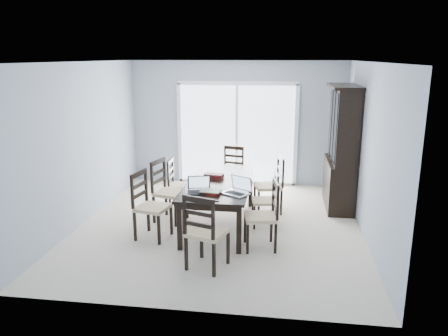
{
  "coord_description": "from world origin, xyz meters",
  "views": [
    {
      "loc": [
        0.99,
        -6.61,
        2.68
      ],
      "look_at": [
        0.07,
        0.0,
        0.97
      ],
      "focal_mm": 35.0,
      "sensor_mm": 36.0,
      "label": 1
    }
  ],
  "objects_px": {
    "chair_end_far": "(232,166)",
    "hot_tub": "(210,153)",
    "dining_table": "(220,186)",
    "chair_left_mid": "(165,184)",
    "chair_left_far": "(176,179)",
    "laptop_dark": "(199,189)",
    "chair_end_near": "(203,225)",
    "cell_phone": "(216,201)",
    "china_hutch": "(342,149)",
    "chair_right_mid": "(270,194)",
    "chair_right_near": "(267,208)",
    "chair_left_near": "(146,198)",
    "laptop_silver": "(235,190)",
    "chair_right_far": "(274,178)",
    "game_box": "(214,176)"
  },
  "relations": [
    {
      "from": "chair_end_far",
      "to": "hot_tub",
      "type": "xyz_separation_m",
      "value": [
        -0.75,
        1.74,
        -0.16
      ]
    },
    {
      "from": "dining_table",
      "to": "chair_left_mid",
      "type": "xyz_separation_m",
      "value": [
        -0.94,
        0.12,
        -0.04
      ]
    },
    {
      "from": "chair_left_far",
      "to": "laptop_dark",
      "type": "height_order",
      "value": "chair_left_far"
    },
    {
      "from": "chair_left_mid",
      "to": "chair_end_near",
      "type": "bearing_deg",
      "value": 44.55
    },
    {
      "from": "chair_end_far",
      "to": "laptop_dark",
      "type": "height_order",
      "value": "chair_end_far"
    },
    {
      "from": "cell_phone",
      "to": "laptop_dark",
      "type": "bearing_deg",
      "value": 135.52
    },
    {
      "from": "chair_left_mid",
      "to": "chair_left_far",
      "type": "xyz_separation_m",
      "value": [
        0.05,
        0.59,
        -0.08
      ]
    },
    {
      "from": "china_hutch",
      "to": "hot_tub",
      "type": "height_order",
      "value": "china_hutch"
    },
    {
      "from": "chair_left_far",
      "to": "chair_end_far",
      "type": "xyz_separation_m",
      "value": [
        0.89,
        0.96,
        0.03
      ]
    },
    {
      "from": "chair_left_mid",
      "to": "chair_right_mid",
      "type": "height_order",
      "value": "chair_left_mid"
    },
    {
      "from": "chair_left_mid",
      "to": "hot_tub",
      "type": "relative_size",
      "value": 0.72
    },
    {
      "from": "chair_right_near",
      "to": "dining_table",
      "type": "bearing_deg",
      "value": 35.81
    },
    {
      "from": "chair_left_near",
      "to": "laptop_silver",
      "type": "bearing_deg",
      "value": 100.71
    },
    {
      "from": "chair_left_near",
      "to": "chair_end_far",
      "type": "distance_m",
      "value": 2.5
    },
    {
      "from": "china_hutch",
      "to": "chair_right_mid",
      "type": "bearing_deg",
      "value": -137.22
    },
    {
      "from": "chair_right_mid",
      "to": "laptop_silver",
      "type": "xyz_separation_m",
      "value": [
        -0.47,
        -0.77,
        0.27
      ]
    },
    {
      "from": "chair_left_mid",
      "to": "laptop_silver",
      "type": "height_order",
      "value": "chair_left_mid"
    },
    {
      "from": "chair_left_mid",
      "to": "chair_right_far",
      "type": "bearing_deg",
      "value": 124.66
    },
    {
      "from": "dining_table",
      "to": "chair_left_near",
      "type": "bearing_deg",
      "value": -148.86
    },
    {
      "from": "dining_table",
      "to": "laptop_silver",
      "type": "bearing_deg",
      "value": -63.26
    },
    {
      "from": "chair_left_mid",
      "to": "chair_end_near",
      "type": "relative_size",
      "value": 1.01
    },
    {
      "from": "chair_end_near",
      "to": "laptop_dark",
      "type": "height_order",
      "value": "chair_end_near"
    },
    {
      "from": "laptop_silver",
      "to": "cell_phone",
      "type": "bearing_deg",
      "value": -92.42
    },
    {
      "from": "chair_left_far",
      "to": "hot_tub",
      "type": "xyz_separation_m",
      "value": [
        0.14,
        2.7,
        -0.12
      ]
    },
    {
      "from": "chair_right_far",
      "to": "chair_left_near",
      "type": "bearing_deg",
      "value": 112.57
    },
    {
      "from": "chair_right_mid",
      "to": "chair_left_near",
      "type": "bearing_deg",
      "value": 103.19
    },
    {
      "from": "laptop_silver",
      "to": "cell_phone",
      "type": "distance_m",
      "value": 0.42
    },
    {
      "from": "game_box",
      "to": "chair_end_near",
      "type": "bearing_deg",
      "value": -85.29
    },
    {
      "from": "dining_table",
      "to": "chair_left_near",
      "type": "height_order",
      "value": "chair_left_near"
    },
    {
      "from": "chair_right_mid",
      "to": "cell_phone",
      "type": "relative_size",
      "value": 10.62
    },
    {
      "from": "laptop_silver",
      "to": "game_box",
      "type": "xyz_separation_m",
      "value": [
        -0.44,
        0.8,
        -0.02
      ]
    },
    {
      "from": "hot_tub",
      "to": "chair_left_near",
      "type": "bearing_deg",
      "value": -93.75
    },
    {
      "from": "chair_left_far",
      "to": "dining_table",
      "type": "bearing_deg",
      "value": 49.71
    },
    {
      "from": "dining_table",
      "to": "chair_right_far",
      "type": "xyz_separation_m",
      "value": [
        0.84,
        0.77,
        -0.06
      ]
    },
    {
      "from": "chair_left_far",
      "to": "chair_right_mid",
      "type": "relative_size",
      "value": 1.03
    },
    {
      "from": "dining_table",
      "to": "chair_left_mid",
      "type": "height_order",
      "value": "chair_left_mid"
    },
    {
      "from": "chair_right_mid",
      "to": "china_hutch",
      "type": "bearing_deg",
      "value": -56.0
    },
    {
      "from": "chair_right_far",
      "to": "chair_end_near",
      "type": "distance_m",
      "value": 2.47
    },
    {
      "from": "dining_table",
      "to": "chair_left_far",
      "type": "bearing_deg",
      "value": 141.21
    },
    {
      "from": "chair_left_near",
      "to": "chair_left_far",
      "type": "height_order",
      "value": "chair_left_near"
    },
    {
      "from": "game_box",
      "to": "chair_right_far",
      "type": "bearing_deg",
      "value": 32.85
    },
    {
      "from": "game_box",
      "to": "chair_right_near",
      "type": "bearing_deg",
      "value": -44.86
    },
    {
      "from": "chair_right_near",
      "to": "game_box",
      "type": "xyz_separation_m",
      "value": [
        -0.91,
        0.91,
        0.18
      ]
    },
    {
      "from": "chair_left_near",
      "to": "cell_phone",
      "type": "distance_m",
      "value": 1.18
    },
    {
      "from": "hot_tub",
      "to": "dining_table",
      "type": "bearing_deg",
      "value": -77.54
    },
    {
      "from": "chair_right_far",
      "to": "game_box",
      "type": "relative_size",
      "value": 3.82
    },
    {
      "from": "dining_table",
      "to": "chair_end_near",
      "type": "xyz_separation_m",
      "value": [
        0.02,
        -1.56,
        -0.05
      ]
    },
    {
      "from": "cell_phone",
      "to": "china_hutch",
      "type": "bearing_deg",
      "value": 53.91
    },
    {
      "from": "chair_left_near",
      "to": "hot_tub",
      "type": "xyz_separation_m",
      "value": [
        0.26,
        4.03,
        -0.19
      ]
    },
    {
      "from": "chair_left_near",
      "to": "chair_end_near",
      "type": "bearing_deg",
      "value": 59.96
    }
  ]
}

